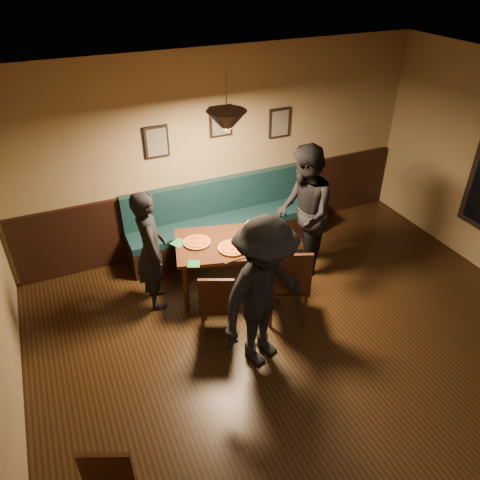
{
  "coord_description": "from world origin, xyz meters",
  "views": [
    {
      "loc": [
        -2.23,
        -2.15,
        3.89
      ],
      "look_at": [
        -0.39,
        1.96,
        0.95
      ],
      "focal_mm": 34.45,
      "sensor_mm": 36.0,
      "label": 1
    }
  ],
  "objects_px": {
    "chair_near_left": "(218,301)",
    "tabasco_bottle": "(266,231)",
    "booth_bench": "(230,217)",
    "soda_glass": "(284,239)",
    "chair_near_right": "(287,281)",
    "diner_front": "(264,295)",
    "diner_right": "(303,214)",
    "diner_left": "(151,250)",
    "dining_table": "(229,265)"
  },
  "relations": [
    {
      "from": "chair_near_left",
      "to": "tabasco_bottle",
      "type": "xyz_separation_m",
      "value": [
        0.93,
        0.66,
        0.32
      ]
    },
    {
      "from": "booth_bench",
      "to": "soda_glass",
      "type": "bearing_deg",
      "value": -80.72
    },
    {
      "from": "chair_near_right",
      "to": "diner_front",
      "type": "xyz_separation_m",
      "value": [
        -0.55,
        -0.48,
        0.35
      ]
    },
    {
      "from": "soda_glass",
      "to": "tabasco_bottle",
      "type": "height_order",
      "value": "soda_glass"
    },
    {
      "from": "diner_front",
      "to": "tabasco_bottle",
      "type": "bearing_deg",
      "value": 40.13
    },
    {
      "from": "diner_right",
      "to": "diner_front",
      "type": "bearing_deg",
      "value": -20.15
    },
    {
      "from": "diner_left",
      "to": "diner_right",
      "type": "bearing_deg",
      "value": -89.55
    },
    {
      "from": "soda_glass",
      "to": "booth_bench",
      "type": "bearing_deg",
      "value": 99.28
    },
    {
      "from": "booth_bench",
      "to": "chair_near_left",
      "type": "distance_m",
      "value": 1.79
    },
    {
      "from": "chair_near_left",
      "to": "diner_left",
      "type": "relative_size",
      "value": 0.57
    },
    {
      "from": "chair_near_right",
      "to": "diner_left",
      "type": "bearing_deg",
      "value": 168.19
    },
    {
      "from": "booth_bench",
      "to": "diner_right",
      "type": "relative_size",
      "value": 1.64
    },
    {
      "from": "soda_glass",
      "to": "diner_front",
      "type": "bearing_deg",
      "value": -128.36
    },
    {
      "from": "chair_near_left",
      "to": "diner_left",
      "type": "height_order",
      "value": "diner_left"
    },
    {
      "from": "chair_near_left",
      "to": "soda_glass",
      "type": "relative_size",
      "value": 5.3
    },
    {
      "from": "diner_left",
      "to": "diner_right",
      "type": "xyz_separation_m",
      "value": [
        1.99,
        -0.17,
        0.13
      ]
    },
    {
      "from": "chair_near_left",
      "to": "tabasco_bottle",
      "type": "height_order",
      "value": "chair_near_left"
    },
    {
      "from": "soda_glass",
      "to": "diner_left",
      "type": "bearing_deg",
      "value": 164.01
    },
    {
      "from": "diner_right",
      "to": "chair_near_left",
      "type": "bearing_deg",
      "value": -42.75
    },
    {
      "from": "dining_table",
      "to": "diner_right",
      "type": "relative_size",
      "value": 0.72
    },
    {
      "from": "chair_near_left",
      "to": "tabasco_bottle",
      "type": "bearing_deg",
      "value": 59.21
    },
    {
      "from": "dining_table",
      "to": "soda_glass",
      "type": "relative_size",
      "value": 7.91
    },
    {
      "from": "booth_bench",
      "to": "dining_table",
      "type": "relative_size",
      "value": 2.27
    },
    {
      "from": "booth_bench",
      "to": "diner_left",
      "type": "height_order",
      "value": "diner_left"
    },
    {
      "from": "chair_near_left",
      "to": "chair_near_right",
      "type": "bearing_deg",
      "value": 16.87
    },
    {
      "from": "tabasco_bottle",
      "to": "soda_glass",
      "type": "bearing_deg",
      "value": -72.31
    },
    {
      "from": "dining_table",
      "to": "tabasco_bottle",
      "type": "xyz_separation_m",
      "value": [
        0.5,
        -0.04,
        0.41
      ]
    },
    {
      "from": "chair_near_left",
      "to": "soda_glass",
      "type": "bearing_deg",
      "value": 43.1
    },
    {
      "from": "diner_front",
      "to": "dining_table",
      "type": "bearing_deg",
      "value": 61.12
    },
    {
      "from": "dining_table",
      "to": "diner_left",
      "type": "xyz_separation_m",
      "value": [
        -0.96,
        0.11,
        0.43
      ]
    },
    {
      "from": "booth_bench",
      "to": "dining_table",
      "type": "distance_m",
      "value": 0.99
    },
    {
      "from": "dining_table",
      "to": "tabasco_bottle",
      "type": "height_order",
      "value": "tabasco_bottle"
    },
    {
      "from": "diner_left",
      "to": "tabasco_bottle",
      "type": "height_order",
      "value": "diner_left"
    },
    {
      "from": "chair_near_right",
      "to": "tabasco_bottle",
      "type": "bearing_deg",
      "value": 104.76
    },
    {
      "from": "soda_glass",
      "to": "tabasco_bottle",
      "type": "relative_size",
      "value": 1.5
    },
    {
      "from": "chair_near_right",
      "to": "soda_glass",
      "type": "bearing_deg",
      "value": 89.38
    },
    {
      "from": "booth_bench",
      "to": "dining_table",
      "type": "height_order",
      "value": "booth_bench"
    },
    {
      "from": "dining_table",
      "to": "tabasco_bottle",
      "type": "distance_m",
      "value": 0.65
    },
    {
      "from": "booth_bench",
      "to": "diner_left",
      "type": "relative_size",
      "value": 1.92
    },
    {
      "from": "dining_table",
      "to": "chair_near_left",
      "type": "distance_m",
      "value": 0.82
    },
    {
      "from": "tabasco_bottle",
      "to": "chair_near_left",
      "type": "bearing_deg",
      "value": -144.85
    },
    {
      "from": "diner_right",
      "to": "diner_front",
      "type": "xyz_separation_m",
      "value": [
        -1.17,
        -1.21,
        -0.04
      ]
    },
    {
      "from": "booth_bench",
      "to": "tabasco_bottle",
      "type": "xyz_separation_m",
      "value": [
        0.11,
        -0.93,
        0.26
      ]
    },
    {
      "from": "chair_near_right",
      "to": "soda_glass",
      "type": "xyz_separation_m",
      "value": [
        0.19,
        0.46,
        0.26
      ]
    },
    {
      "from": "chair_near_right",
      "to": "booth_bench",
      "type": "bearing_deg",
      "value": 112.15
    },
    {
      "from": "diner_front",
      "to": "soda_glass",
      "type": "relative_size",
      "value": 10.52
    },
    {
      "from": "dining_table",
      "to": "diner_left",
      "type": "height_order",
      "value": "diner_left"
    },
    {
      "from": "chair_near_right",
      "to": "diner_right",
      "type": "height_order",
      "value": "diner_right"
    },
    {
      "from": "chair_near_left",
      "to": "diner_left",
      "type": "bearing_deg",
      "value": 147.45
    },
    {
      "from": "tabasco_bottle",
      "to": "dining_table",
      "type": "bearing_deg",
      "value": 175.93
    }
  ]
}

